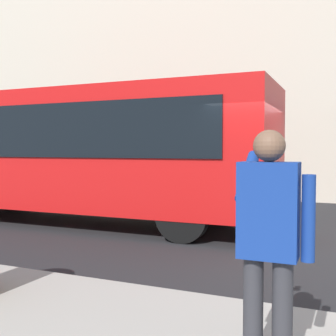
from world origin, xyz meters
name	(u,v)px	position (x,y,z in m)	size (l,w,h in m)	color
ground_plane	(284,243)	(0.00, 0.00, 0.00)	(60.00, 60.00, 0.00)	#232326
building_facade_far	(315,18)	(-0.02, -6.80, 5.99)	(28.00, 1.55, 12.00)	beige
red_bus	(79,151)	(4.75, -0.43, 1.68)	(9.05, 2.54, 3.08)	red
pedestrian_photographer	(269,233)	(-0.54, 4.85, 1.14)	(0.53, 0.52, 1.70)	#2D2D33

